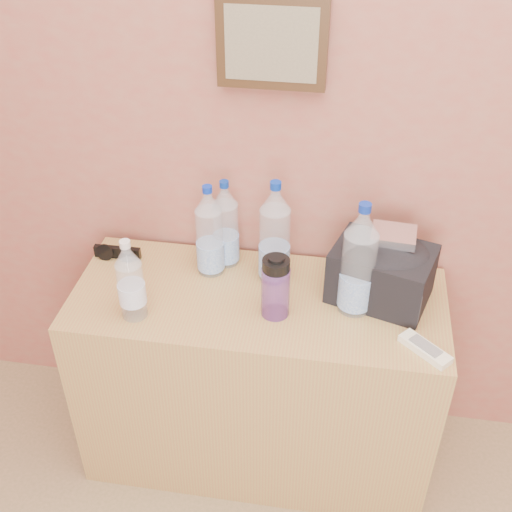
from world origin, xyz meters
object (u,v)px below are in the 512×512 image
(pet_small, at_px, (131,284))
(sunglasses, at_px, (117,252))
(pet_large_b, at_px, (210,235))
(nalgene_bottle, at_px, (276,286))
(foil_packet, at_px, (394,235))
(ac_remote, at_px, (425,349))
(pet_large_d, at_px, (358,265))
(dresser, at_px, (258,379))
(pet_large_a, at_px, (226,227))
(toiletry_bag, at_px, (382,271))
(pet_large_c, at_px, (275,237))

(pet_small, bearing_deg, sunglasses, 118.48)
(pet_large_b, bearing_deg, nalgene_bottle, -37.07)
(pet_small, xyz_separation_m, foil_packet, (0.72, 0.23, 0.09))
(sunglasses, height_order, ac_remote, sunglasses)
(foil_packet, bearing_deg, pet_large_d, -134.88)
(nalgene_bottle, height_order, foil_packet, foil_packet)
(pet_small, relative_size, nalgene_bottle, 1.29)
(dresser, height_order, pet_large_a, pet_large_a)
(pet_large_a, xyz_separation_m, pet_large_b, (-0.04, -0.05, 0.00))
(ac_remote, bearing_deg, toiletry_bag, 161.88)
(pet_large_d, distance_m, pet_small, 0.64)
(nalgene_bottle, bearing_deg, toiletry_bag, 22.82)
(pet_large_d, distance_m, sunglasses, 0.79)
(pet_large_a, xyz_separation_m, foil_packet, (0.51, -0.07, 0.07))
(sunglasses, relative_size, foil_packet, 1.21)
(pet_small, distance_m, foil_packet, 0.76)
(nalgene_bottle, distance_m, toiletry_bag, 0.32)
(pet_large_c, relative_size, sunglasses, 2.22)
(pet_small, distance_m, toiletry_bag, 0.73)
(dresser, relative_size, sunglasses, 7.39)
(pet_large_c, xyz_separation_m, sunglasses, (-0.52, 0.02, -0.13))
(ac_remote, distance_m, foil_packet, 0.33)
(ac_remote, bearing_deg, pet_large_c, -168.41)
(sunglasses, distance_m, toiletry_bag, 0.85)
(pet_large_a, xyz_separation_m, pet_large_c, (0.16, -0.06, 0.02))
(dresser, xyz_separation_m, ac_remote, (0.48, -0.15, 0.36))
(dresser, distance_m, pet_small, 0.59)
(pet_large_b, distance_m, foil_packet, 0.55)
(foil_packet, bearing_deg, pet_large_c, 177.35)
(pet_large_a, bearing_deg, ac_remote, -27.62)
(pet_large_a, distance_m, pet_large_c, 0.17)
(pet_large_d, xyz_separation_m, foil_packet, (0.09, 0.09, 0.05))
(pet_small, height_order, toiletry_bag, pet_small)
(dresser, xyz_separation_m, foil_packet, (0.38, 0.09, 0.56))
(pet_large_a, height_order, toiletry_bag, pet_large_a)
(dresser, height_order, pet_large_d, pet_large_d)
(ac_remote, relative_size, foil_packet, 1.20)
(pet_large_b, bearing_deg, pet_large_a, 54.43)
(pet_large_d, bearing_deg, dresser, -179.96)
(pet_large_c, bearing_deg, sunglasses, 177.62)
(pet_large_a, bearing_deg, pet_large_d, -21.81)
(dresser, distance_m, nalgene_bottle, 0.46)
(pet_large_b, bearing_deg, foil_packet, -1.95)
(pet_large_d, bearing_deg, sunglasses, 170.37)
(toiletry_bag, xyz_separation_m, foil_packet, (0.02, 0.03, 0.11))
(ac_remote, height_order, toiletry_bag, toiletry_bag)
(pet_large_a, relative_size, sunglasses, 1.93)
(dresser, distance_m, pet_large_d, 0.59)
(sunglasses, distance_m, foil_packet, 0.88)
(pet_large_b, xyz_separation_m, nalgene_bottle, (0.23, -0.17, -0.04))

